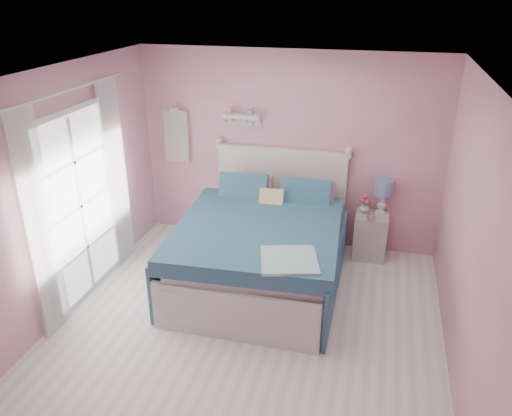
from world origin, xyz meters
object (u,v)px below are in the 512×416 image
at_px(bed, 261,249).
at_px(teacup, 371,217).
at_px(vase, 364,207).
at_px(table_lamp, 383,190).
at_px(nightstand, 370,236).

height_order(bed, teacup, bed).
height_order(vase, teacup, vase).
height_order(bed, table_lamp, bed).
bearing_deg(teacup, nightstand, 83.89).
xyz_separation_m(bed, vase, (1.13, 0.99, 0.24)).
xyz_separation_m(bed, nightstand, (1.24, 0.93, -0.13)).
relative_size(nightstand, vase, 4.16).
relative_size(nightstand, table_lamp, 1.32).
distance_m(nightstand, vase, 0.39).
bearing_deg(table_lamp, bed, -142.24).
height_order(bed, nightstand, bed).
bearing_deg(nightstand, teacup, -96.11).
bearing_deg(vase, teacup, -65.78).
bearing_deg(table_lamp, nightstand, -134.98).
relative_size(nightstand, teacup, 5.49).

